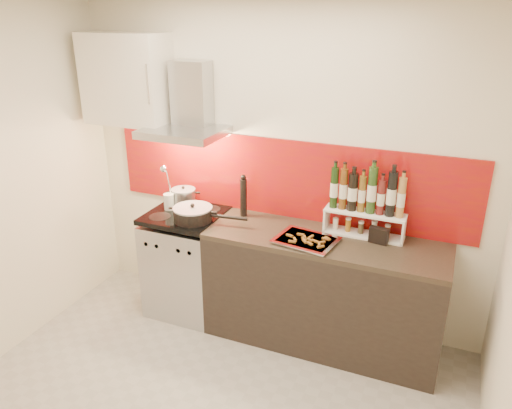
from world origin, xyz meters
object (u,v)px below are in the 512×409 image
at_px(stock_pot, 184,197).
at_px(saute_pan, 194,214).
at_px(range_stove, 188,263).
at_px(counter, 323,291).
at_px(baking_tray, 306,240).
at_px(pepper_mill, 243,196).

height_order(stock_pot, saute_pan, stock_pot).
height_order(range_stove, saute_pan, saute_pan).
bearing_deg(counter, stock_pot, 174.00).
relative_size(range_stove, baking_tray, 1.90).
distance_m(stock_pot, baking_tray, 1.20).
relative_size(stock_pot, saute_pan, 0.34).
bearing_deg(stock_pot, range_stove, -57.68).
distance_m(range_stove, saute_pan, 0.55).
bearing_deg(saute_pan, baking_tray, -0.60).
bearing_deg(range_stove, baking_tray, -5.69).
xyz_separation_m(stock_pot, pepper_mill, (0.55, 0.02, 0.08)).
height_order(counter, pepper_mill, pepper_mill).
distance_m(counter, saute_pan, 1.18).
bearing_deg(saute_pan, pepper_mill, 39.47).
relative_size(counter, stock_pot, 8.78).
height_order(saute_pan, pepper_mill, pepper_mill).
height_order(range_stove, baking_tray, baking_tray).
distance_m(stock_pot, pepper_mill, 0.56).
distance_m(counter, stock_pot, 1.40).
xyz_separation_m(counter, pepper_mill, (-0.74, 0.16, 0.62)).
bearing_deg(pepper_mill, counter, -12.16).
height_order(counter, baking_tray, baking_tray).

